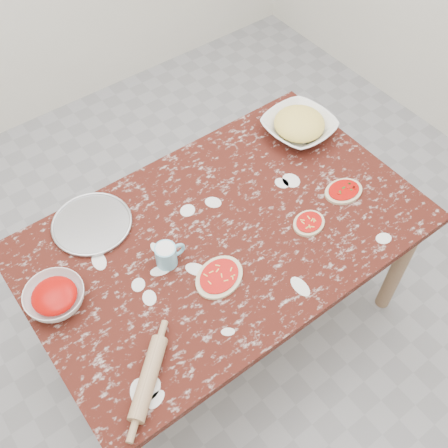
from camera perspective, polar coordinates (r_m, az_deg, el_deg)
The scene contains 10 objects.
ground at distance 2.80m, azimuth -0.00°, elevation -10.00°, with size 4.00×4.00×0.00m, color gray.
worktable at distance 2.23m, azimuth -0.00°, elevation -2.08°, with size 1.60×1.00×0.75m.
pizza_tray at distance 2.24m, azimuth -13.82°, elevation -0.03°, with size 0.32×0.32×0.01m, color #B2B2B7.
sauce_bowl at distance 2.05m, azimuth -17.47°, elevation -7.47°, with size 0.22×0.22×0.07m, color white.
cheese_bowl at distance 2.54m, azimuth 7.94°, elevation 10.13°, with size 0.31×0.31×0.08m, color white.
flour_mug at distance 2.05m, azimuth -6.07°, elevation -3.27°, with size 0.12×0.08×0.10m.
pizza_left at distance 2.03m, azimuth -0.51°, elevation -5.65°, with size 0.24×0.21×0.02m.
pizza_mid at distance 2.20m, azimuth 8.99°, elevation 0.10°, with size 0.16×0.14×0.02m.
pizza_right at distance 2.34m, azimuth 12.57°, elevation 3.43°, with size 0.19×0.15×0.02m.
rolling_pin at distance 1.85m, azimuth -8.03°, elevation -15.87°, with size 0.06×0.06×0.29m, color tan.
Camera 1 is at (-0.77, -1.03, 2.49)m, focal length 43.08 mm.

